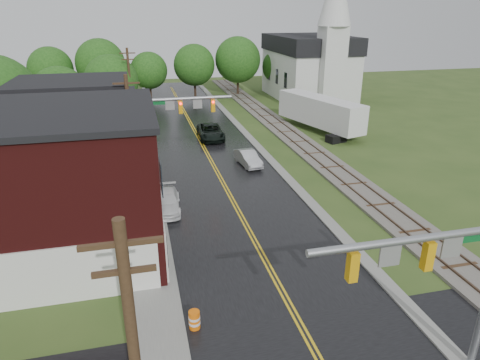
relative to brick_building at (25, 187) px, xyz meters
name	(u,v)px	position (x,y,z in m)	size (l,w,h in m)	color
main_road	(209,156)	(12.48, 15.00, -4.15)	(10.00, 90.00, 0.02)	black
curb_right	(250,138)	(17.88, 20.00, -4.15)	(0.80, 70.00, 0.12)	gray
sidewalk_left	(144,181)	(6.28, 10.00, -4.15)	(2.40, 50.00, 0.12)	gray
brick_building	(25,187)	(0.00, 0.00, 0.00)	(14.30, 10.30, 8.30)	#460F0F
yellow_house	(78,144)	(1.48, 11.00, -0.95)	(8.00, 7.00, 6.40)	tan
darkred_building	(100,127)	(2.48, 20.00, -1.95)	(7.00, 6.00, 4.40)	#3F0F0C
church	(312,61)	(32.48, 38.74, 1.68)	(10.40, 18.40, 20.00)	silver
railroad	(290,135)	(22.48, 20.00, -4.05)	(3.20, 80.00, 0.30)	#59544C
traffic_signal_near	(445,266)	(15.96, -13.00, 0.82)	(7.34, 0.30, 7.20)	gray
traffic_signal_far	(172,114)	(9.01, 12.00, 0.82)	(7.34, 0.43, 7.20)	gray
utility_pole_b	(131,136)	(5.68, 7.00, 0.57)	(1.80, 0.28, 9.00)	#382616
utility_pole_c	(130,86)	(5.68, 29.00, 0.57)	(1.80, 0.28, 9.00)	#382616
tree_left_c	(62,96)	(-1.36, 24.90, 0.36)	(6.00, 6.00, 7.65)	black
tree_left_e	(113,83)	(3.64, 30.90, 0.66)	(6.40, 6.40, 8.16)	black
suv_dark	(211,132)	(13.73, 20.81, -3.38)	(2.56, 5.56, 1.54)	black
sedan_silver	(248,158)	(15.51, 11.68, -3.49)	(1.39, 4.00, 1.32)	#BCBDC1
pickup_white	(167,202)	(7.68, 4.09, -3.51)	(1.79, 4.40, 1.28)	white
semi_trailer	(320,111)	(26.38, 21.00, -1.85)	(6.00, 12.55, 3.87)	black
construction_barrel	(194,320)	(7.89, -8.26, -3.71)	(0.49, 0.49, 0.88)	orange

